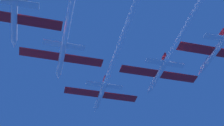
{
  "coord_description": "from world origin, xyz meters",
  "views": [
    {
      "loc": [
        -13.86,
        -71.39,
        -48.97
      ],
      "look_at": [
        -0.2,
        -13.56,
        -0.45
      ],
      "focal_mm": 52.69,
      "sensor_mm": 36.0,
      "label": 1
    }
  ],
  "objects": [
    {
      "name": "jet_lead",
      "position": [
        -0.14,
        -23.58,
        -0.9
      ],
      "size": [
        19.17,
        74.46,
        3.17
      ],
      "color": "white"
    }
  ]
}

